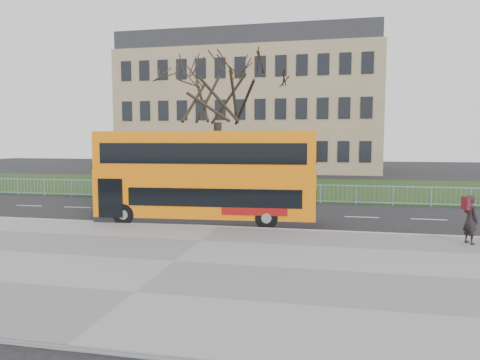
{
  "coord_description": "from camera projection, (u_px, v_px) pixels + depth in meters",
  "views": [
    {
      "loc": [
        4.33,
        -18.36,
        3.63
      ],
      "look_at": [
        0.39,
        1.0,
        1.81
      ],
      "focal_mm": 32.0,
      "sensor_mm": 36.0,
      "label": 1
    }
  ],
  "objects": [
    {
      "name": "ground",
      "position": [
        227.0,
        222.0,
        19.11
      ],
      "size": [
        120.0,
        120.0,
        0.0
      ],
      "primitive_type": "plane",
      "color": "black",
      "rests_on": "ground"
    },
    {
      "name": "pavement",
      "position": [
        174.0,
        263.0,
        12.52
      ],
      "size": [
        80.0,
        10.5,
        0.12
      ],
      "primitive_type": "cube",
      "color": "slate",
      "rests_on": "ground"
    },
    {
      "name": "kerb",
      "position": [
        218.0,
        227.0,
        17.59
      ],
      "size": [
        80.0,
        0.2,
        0.14
      ],
      "primitive_type": "cube",
      "color": "#969698",
      "rests_on": "ground"
    },
    {
      "name": "grass_verge",
      "position": [
        269.0,
        187.0,
        33.06
      ],
      "size": [
        80.0,
        15.4,
        0.08
      ],
      "primitive_type": "cube",
      "color": "#1A3212",
      "rests_on": "ground"
    },
    {
      "name": "guard_railing",
      "position": [
        252.0,
        192.0,
        25.5
      ],
      "size": [
        40.0,
        0.12,
        1.1
      ],
      "primitive_type": null,
      "color": "#78A4D7",
      "rests_on": "ground"
    },
    {
      "name": "bare_tree",
      "position": [
        218.0,
        109.0,
        28.93
      ],
      "size": [
        7.98,
        7.98,
        11.4
      ],
      "primitive_type": null,
      "color": "black",
      "rests_on": "grass_verge"
    },
    {
      "name": "civic_building",
      "position": [
        252.0,
        114.0,
        53.61
      ],
      "size": [
        30.0,
        15.0,
        14.0
      ],
      "primitive_type": "cube",
      "color": "#8B7758",
      "rests_on": "ground"
    },
    {
      "name": "yellow_bus",
      "position": [
        206.0,
        175.0,
        18.76
      ],
      "size": [
        9.61,
        2.87,
        3.97
      ],
      "rotation": [
        0.0,
        0.0,
        0.06
      ],
      "color": "orange",
      "rests_on": "ground"
    },
    {
      "name": "pedestrian",
      "position": [
        470.0,
        219.0,
        14.56
      ],
      "size": [
        0.61,
        0.72,
        1.67
      ],
      "primitive_type": "imported",
      "rotation": [
        0.0,
        0.0,
        1.99
      ],
      "color": "black",
      "rests_on": "pavement"
    }
  ]
}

